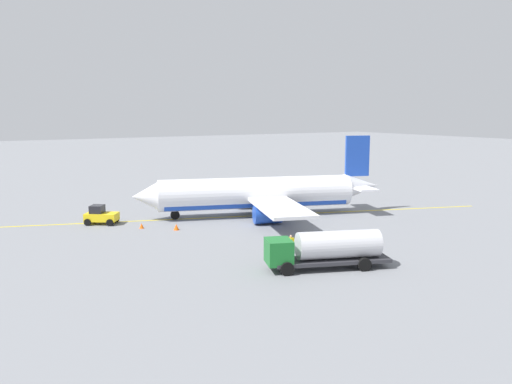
# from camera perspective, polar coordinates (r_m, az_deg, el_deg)

# --- Properties ---
(ground_plane) EXTENTS (400.00, 400.00, 0.00)m
(ground_plane) POSITION_cam_1_polar(r_m,az_deg,el_deg) (64.78, 0.00, -2.62)
(ground_plane) COLOR slate
(airplane) EXTENTS (30.80, 28.00, 9.83)m
(airplane) POSITION_cam_1_polar(r_m,az_deg,el_deg) (64.40, 0.41, -0.22)
(airplane) COLOR white
(airplane) RESTS_ON ground
(fuel_tanker) EXTENTS (10.52, 5.96, 3.15)m
(fuel_tanker) POSITION_cam_1_polar(r_m,az_deg,el_deg) (43.32, 7.74, -6.14)
(fuel_tanker) COLOR #2D2D33
(fuel_tanker) RESTS_ON ground
(pushback_tug) EXTENTS (4.10, 3.84, 2.20)m
(pushback_tug) POSITION_cam_1_polar(r_m,az_deg,el_deg) (62.49, -16.69, -2.48)
(pushback_tug) COLOR yellow
(pushback_tug) RESTS_ON ground
(refueling_worker) EXTENTS (0.60, 0.49, 1.71)m
(refueling_worker) POSITION_cam_1_polar(r_m,az_deg,el_deg) (47.80, 3.85, -5.78)
(refueling_worker) COLOR navy
(refueling_worker) RESTS_ON ground
(safety_cone_nose) EXTENTS (0.61, 0.61, 0.68)m
(safety_cone_nose) POSITION_cam_1_polar(r_m,az_deg,el_deg) (57.64, -8.75, -3.82)
(safety_cone_nose) COLOR #F2590F
(safety_cone_nose) RESTS_ON ground
(safety_cone_wingtip) EXTENTS (0.52, 0.52, 0.58)m
(safety_cone_wingtip) POSITION_cam_1_polar(r_m,az_deg,el_deg) (59.16, -12.46, -3.65)
(safety_cone_wingtip) COLOR #F2590F
(safety_cone_wingtip) RESTS_ON ground
(taxi_line_marking) EXTENTS (57.81, 19.95, 0.01)m
(taxi_line_marking) POSITION_cam_1_polar(r_m,az_deg,el_deg) (64.78, 0.00, -2.62)
(taxi_line_marking) COLOR yellow
(taxi_line_marking) RESTS_ON ground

